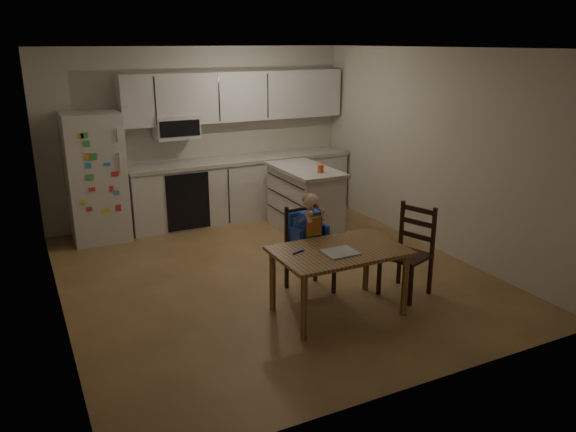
# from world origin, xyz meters

# --- Properties ---
(room) EXTENTS (4.52, 5.01, 2.51)m
(room) POSITION_xyz_m (0.00, 0.48, 1.25)
(room) COLOR olive
(room) RESTS_ON ground
(refrigerator) EXTENTS (0.72, 0.70, 1.70)m
(refrigerator) POSITION_xyz_m (-1.55, 2.15, 0.85)
(refrigerator) COLOR silver
(refrigerator) RESTS_ON ground
(kitchen_run) EXTENTS (3.37, 0.62, 2.15)m
(kitchen_run) POSITION_xyz_m (0.50, 2.24, 0.88)
(kitchen_run) COLOR silver
(kitchen_run) RESTS_ON ground
(kitchen_island) EXTENTS (0.66, 1.25, 0.92)m
(kitchen_island) POSITION_xyz_m (1.04, 1.13, 0.47)
(kitchen_island) COLOR silver
(kitchen_island) RESTS_ON ground
(red_cup) EXTENTS (0.08, 0.08, 0.10)m
(red_cup) POSITION_xyz_m (1.08, 0.78, 0.98)
(red_cup) COLOR #DE4B23
(red_cup) RESTS_ON kitchen_island
(dining_table) EXTENTS (1.25, 0.80, 0.67)m
(dining_table) POSITION_xyz_m (0.18, -1.16, 0.58)
(dining_table) COLOR brown
(dining_table) RESTS_ON ground
(napkin) EXTENTS (0.31, 0.27, 0.01)m
(napkin) POSITION_xyz_m (0.14, -1.25, 0.67)
(napkin) COLOR silver
(napkin) RESTS_ON dining_table
(toddler_spoon) EXTENTS (0.12, 0.06, 0.02)m
(toddler_spoon) POSITION_xyz_m (-0.22, -1.07, 0.68)
(toddler_spoon) COLOR #1B40AE
(toddler_spoon) RESTS_ON dining_table
(chair_booster) EXTENTS (0.43, 0.43, 1.08)m
(chair_booster) POSITION_xyz_m (0.18, -0.55, 0.65)
(chair_booster) COLOR black
(chair_booster) RESTS_ON ground
(chair_side) EXTENTS (0.54, 0.54, 0.95)m
(chair_side) POSITION_xyz_m (1.12, -1.08, 0.54)
(chair_side) COLOR black
(chair_side) RESTS_ON ground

